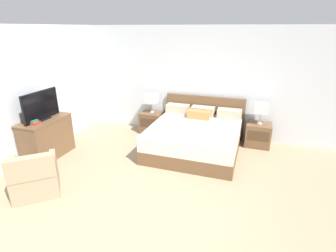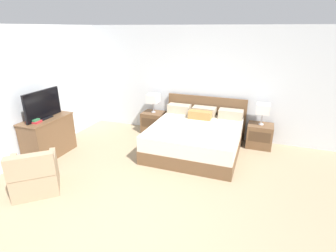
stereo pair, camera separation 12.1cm
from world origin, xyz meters
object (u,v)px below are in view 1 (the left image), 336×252
Objects in this scene: table_lamp_left at (152,99)px; dresser at (47,137)px; table_lamp_right at (261,108)px; armchair_by_window at (35,178)px; tv at (41,106)px; book_red_cover at (32,123)px; nightstand_left at (152,122)px; book_blue_cover at (32,121)px; bed at (195,136)px; nightstand_right at (258,135)px.

dresser is (-1.53, -1.95, -0.47)m from table_lamp_left.
table_lamp_left is 2.58m from table_lamp_right.
tv is at bearing 124.11° from armchair_by_window.
table_lamp_left is 2.71m from book_red_cover.
tv is at bearing -154.47° from table_lamp_right.
nightstand_left is 0.61× the size of tv.
table_lamp_left is 2.50m from tv.
dresser is at bearing -128.10° from nightstand_left.
book_blue_cover reaches higher than nightstand_left.
table_lamp_left is 3.23m from armchair_by_window.
table_lamp_right is at bearing 27.83° from bed.
nightstand_right is (2.58, 0.00, 0.00)m from nightstand_left.
nightstand_left is 0.56× the size of armchair_by_window.
tv is (-1.53, -1.96, 0.83)m from nightstand_left.
tv is 0.35m from book_blue_cover.
table_lamp_left reaches higher than book_blue_cover.
nightstand_left is 2.58m from nightstand_right.
book_red_cover is at bearing -91.33° from dresser.
book_blue_cover is (-0.01, 0.00, 0.04)m from book_red_cover.
dresser is at bearing -154.59° from table_lamp_right.
dresser is 4.19× the size of book_red_cover.
armchair_by_window is (-0.77, -3.08, -0.60)m from table_lamp_left.
armchair_by_window is (0.77, -0.85, -0.59)m from book_blue_cover.
table_lamp_right is 4.56m from tv.
armchair_by_window is (-3.35, -3.08, -0.60)m from table_lamp_right.
nightstand_left is at bearing 55.45° from book_red_cover.
book_red_cover is 0.04m from book_blue_cover.
nightstand_left is (-1.29, 0.68, -0.06)m from bed.
tv reaches higher than nightstand_left.
table_lamp_right is 0.45× the size of dresser.
book_blue_cover is (-4.12, -2.23, -0.01)m from table_lamp_right.
bed is 3.64× the size of nightstand_left.
dresser is 1.09× the size of armchair_by_window.
table_lamp_left reaches higher than armchair_by_window.
bed is 7.79× the size of book_red_cover.
book_blue_cover is (-2.83, -1.55, 0.55)m from bed.
nightstand_left is 2.78m from book_blue_cover.
table_lamp_left is at bearing 55.47° from book_red_cover.
armchair_by_window reaches higher than nightstand_left.
nightstand_left is at bearing 152.21° from bed.
bed is 3.19m from tv.
table_lamp_left reaches higher than book_red_cover.
armchair_by_window is (0.76, -1.12, -0.81)m from tv.
book_blue_cover is (-1.54, -2.23, -0.01)m from table_lamp_left.
armchair_by_window is at bearing -56.03° from dresser.
tv is (-2.82, -1.28, 0.78)m from bed.
bed is 2.03× the size of armchair_by_window.
table_lamp_left is at bearing 55.36° from book_blue_cover.
table_lamp_left is (0.00, 0.00, 0.62)m from nightstand_left.
table_lamp_right reaches higher than armchair_by_window.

